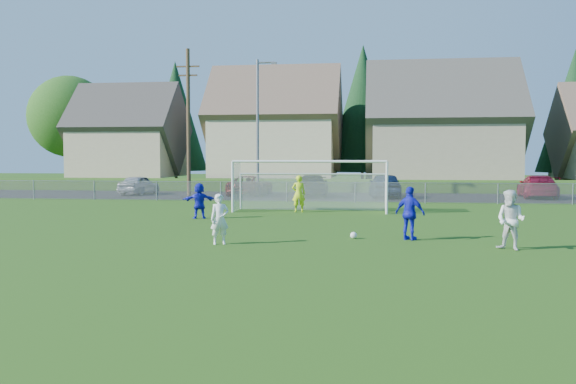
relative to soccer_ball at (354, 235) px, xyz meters
name	(u,v)px	position (x,y,z in m)	size (l,w,h in m)	color
ground	(240,273)	(-2.39, -6.26, -0.11)	(160.00, 160.00, 0.00)	#193D0C
asphalt_lot	(327,196)	(-2.39, 21.24, -0.10)	(60.00, 60.00, 0.00)	black
grass_embankment	(334,185)	(-2.39, 28.74, 0.29)	(70.00, 6.00, 0.80)	#1E420F
soccer_ball	(354,235)	(0.00, 0.00, 0.00)	(0.22, 0.22, 0.22)	white
player_white_a	(220,219)	(-3.98, -1.83, 0.66)	(0.56, 0.37, 1.53)	white
player_white_b	(511,220)	(4.50, -1.82, 0.75)	(0.83, 0.65, 1.72)	white
player_blue_a	(410,213)	(1.79, -0.07, 0.75)	(1.00, 0.42, 1.71)	#141AC2
player_blue_b	(199,201)	(-6.79, 5.65, 0.66)	(1.42, 0.45, 1.53)	#141AC2
goalkeeper	(299,194)	(-2.90, 9.24, 0.78)	(0.65, 0.43, 1.78)	#CDEC1B
car_a	(139,185)	(-15.73, 21.37, 0.57)	(1.60, 3.99, 1.36)	#A1A3A8
car_c	(250,186)	(-7.73, 21.49, 0.57)	(2.25, 4.89, 1.36)	#5A0A0A
car_d	(312,186)	(-3.38, 20.91, 0.62)	(2.04, 5.03, 1.46)	black
car_e	(385,185)	(1.41, 20.63, 0.70)	(1.91, 4.74, 1.62)	#122241
car_g	(537,187)	(11.19, 21.38, 0.63)	(2.08, 5.11, 1.48)	maroon
soccer_goal	(311,178)	(-2.39, 9.79, 1.52)	(7.42, 1.90, 2.50)	white
chainlink_fence	(321,192)	(-2.39, 15.74, 0.52)	(52.06, 0.06, 1.20)	gray
streetlight	(258,124)	(-6.83, 19.74, 4.73)	(1.38, 0.18, 9.00)	slate
utility_pole	(188,120)	(-11.89, 20.74, 5.04)	(1.60, 0.26, 10.00)	#473321
houses_row	(361,105)	(-0.41, 36.20, 7.22)	(53.90, 11.45, 13.27)	tan
tree_row	(353,115)	(-1.34, 42.47, 6.80)	(65.98, 12.36, 13.80)	#382616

